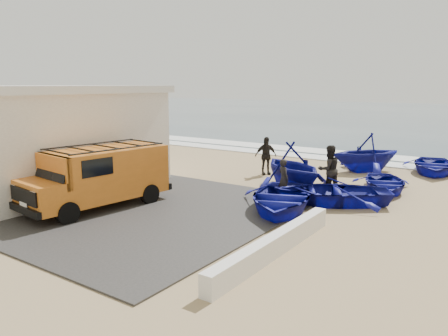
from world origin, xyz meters
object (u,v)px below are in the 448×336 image
Objects in this scene: boat_near_left at (280,198)px; fisherman_back at (266,156)px; boat_far_right at (433,165)px; fisherman_front at (284,179)px; fisherman_middle at (329,169)px; parapet at (275,245)px; boat_mid_left at (292,166)px; building at (29,136)px; boat_mid_right at (384,183)px; van at (100,175)px; boat_near_right at (331,192)px; boat_far_left at (366,152)px.

boat_near_left is 6.27m from fisherman_back.
fisherman_front is at bearing -125.97° from boat_far_right.
boat_far_right is 2.13× the size of fisherman_back.
fisherman_middle is (-2.75, -6.87, 0.57)m from boat_far_right.
boat_mid_left is at bearing 112.71° from parapet.
fisherman_middle is at bearing 28.36° from building.
boat_mid_right is at bearing -50.27° from fisherman_back.
building reaches higher than boat_mid_right.
fisherman_front is at bearing 52.17° from van.
parapet is 7.33m from van.
boat_mid_right is 2.17× the size of fisherman_front.
building is 15.16m from boat_mid_right.
fisherman_back reaches higher than parapet.
boat_far_left reaches higher than boat_near_right.
building is at bearing -172.31° from boat_mid_right.
boat_near_left is 2.79× the size of fisherman_front.
boat_far_left reaches higher than boat_mid_right.
van is 1.61× the size of boat_mid_right.
boat_far_right is 7.42m from fisherman_middle.
boat_far_left is at bearing 71.20° from van.
van is 13.36m from boat_far_left.
boat_far_right is (2.09, 8.26, -0.03)m from boat_near_right.
parapet is at bearing -122.52° from boat_mid_left.
boat_mid_right is at bearing 87.15° from parapet.
fisherman_front is at bearing 22.99° from building.
boat_near_left is 1.09× the size of boat_far_right.
van reaches higher than fisherman_middle.
building reaches higher than fisherman_back.
boat_far_left is at bearing 96.86° from parapet.
boat_mid_left is 2.47× the size of fisherman_front.
fisherman_middle reaches higher than parapet.
fisherman_middle reaches higher than boat_far_right.
boat_near_left is 2.32× the size of fisherman_back.
boat_far_right is at bearing 64.07° from van.
building is 1.57× the size of parapet.
fisherman_middle is 1.06× the size of fisherman_back.
boat_far_right is at bearing 137.49° from boat_near_right.
boat_mid_left reaches higher than boat_mid_right.
fisherman_front is (-0.96, -7.18, -0.21)m from boat_far_left.
van is 8.73m from fisherman_back.
boat_mid_left is 3.85m from boat_mid_right.
boat_far_left is at bearing 21.31° from boat_mid_left.
boat_far_left reaches higher than parapet.
boat_near_right is (6.58, 5.24, -0.76)m from van.
boat_near_left reaches higher than boat_near_right.
boat_near_left reaches higher than parapet.
boat_far_right is 8.38m from fisherman_back.
fisherman_middle is at bearing -73.69° from fisherman_back.
building is at bearing -24.15° from fisherman_middle.
boat_mid_left reaches higher than fisherman_front.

